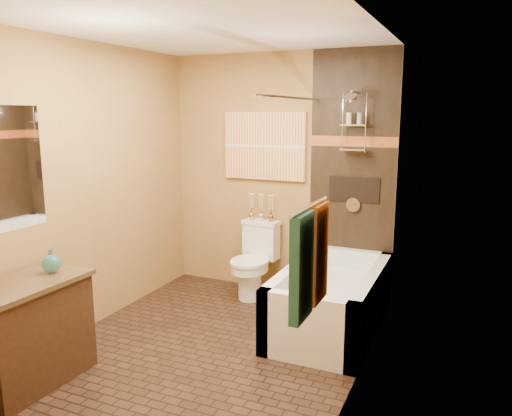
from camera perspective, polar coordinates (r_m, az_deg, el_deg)
The scene contains 22 objects.
floor at distance 4.28m, azimuth -5.10°, elevation -15.51°, with size 3.00×3.00×0.00m, color black.
wall_left at distance 4.59m, azimuth -18.61°, elevation 2.19°, with size 0.02×3.00×2.50m, color #A67940.
wall_right at distance 3.47m, azimuth 12.16°, elevation -0.16°, with size 0.02×3.00×2.50m, color #A67940.
wall_back at distance 5.23m, azimuth 2.64°, elevation 3.77°, with size 2.40×0.02×2.50m, color #A67940.
wall_front at distance 2.71m, azimuth -21.11°, elevation -3.77°, with size 2.40×0.02×2.50m, color #A67940.
ceiling at distance 3.88m, azimuth -5.76°, elevation 19.75°, with size 3.00×3.00×0.00m, color silver.
alcove_tile_back at distance 4.99m, azimuth 10.92°, elevation 3.24°, with size 0.85×0.01×2.50m, color black.
alcove_tile_right at distance 4.20m, azimuth 14.12°, elevation 1.67°, with size 0.01×1.50×2.50m, color black.
mosaic_band_back at distance 4.95m, azimuth 11.05°, elevation 7.48°, with size 0.85×0.01×0.10m, color maroon.
mosaic_band_right at distance 4.16m, azimuth 14.22°, elevation 6.71°, with size 0.01×1.50×0.10m, color maroon.
alcove_niche at distance 5.00m, azimuth 11.14°, elevation 2.08°, with size 0.50×0.01×0.25m, color black.
shower_fixtures at distance 4.84m, azimuth 11.09°, elevation 7.95°, with size 0.24×0.33×1.16m.
curtain_rod at distance 4.35m, azimuth 4.09°, elevation 12.46°, with size 0.03×0.03×1.55m, color silver.
towel_bar at distance 2.44m, azimuth 6.10°, elevation 0.18°, with size 0.02×0.02×0.55m, color silver.
towel_teal at distance 2.39m, azimuth 5.24°, elevation -6.75°, with size 0.05×0.22×0.52m, color #1D5062.
towel_rust at distance 2.63m, azimuth 7.07°, elevation -5.15°, with size 0.05×0.22×0.52m, color maroon.
sunset_painting at distance 5.24m, azimuth 0.98°, elevation 7.09°, with size 0.90×0.04×0.70m, color orange.
bathtub at distance 4.55m, azimuth 8.60°, elevation -10.87°, with size 0.80×1.50×0.55m.
toilet at distance 5.21m, azimuth -0.17°, elevation -5.92°, with size 0.40×0.59×0.77m.
vanity at distance 3.96m, azimuth -24.77°, elevation -12.76°, with size 0.55×0.87×0.76m.
teal_bottle at distance 3.91m, azimuth -22.36°, elevation -5.63°, with size 0.14×0.14×0.21m, color #277675, non-canonical shape.
bud_vases at distance 5.24m, azimuth 0.60°, elevation 0.15°, with size 0.28×0.06×0.28m.
Camera 1 is at (1.88, -3.34, 1.91)m, focal length 35.00 mm.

